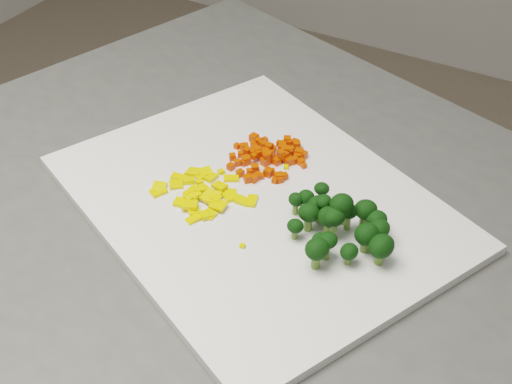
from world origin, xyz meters
The scene contains 145 objects.
cutting_board centered at (0.15, -0.08, 0.91)m, with size 0.46×0.36×0.01m, color white.
carrot_pile centered at (0.13, -0.01, 0.93)m, with size 0.10×0.10×0.03m, color red, non-canonical shape.
pepper_pile centered at (0.10, -0.11, 0.92)m, with size 0.12×0.12×0.02m, color yellow, non-canonical shape.
broccoli_pile centered at (0.26, -0.09, 0.94)m, with size 0.12×0.12×0.06m, color black, non-canonical shape.
carrot_cube_0 centered at (0.14, 0.00, 0.93)m, with size 0.01×0.01×0.01m, color red.
carrot_cube_1 centered at (0.13, -0.02, 0.92)m, with size 0.01×0.01×0.01m, color red.
carrot_cube_2 centered at (0.14, -0.03, 0.92)m, with size 0.01×0.01×0.01m, color red.
carrot_cube_3 centered at (0.14, 0.00, 0.92)m, with size 0.01×0.01×0.01m, color red.
carrot_cube_4 centered at (0.09, -0.01, 0.92)m, with size 0.01×0.01×0.01m, color red.
carrot_cube_5 centered at (0.12, 0.02, 0.92)m, with size 0.01×0.01×0.01m, color red.
carrot_cube_6 centered at (0.12, 0.03, 0.92)m, with size 0.01×0.01×0.01m, color red.
carrot_cube_7 centered at (0.16, 0.02, 0.92)m, with size 0.01×0.01×0.01m, color red.
carrot_cube_8 centered at (0.10, -0.03, 0.92)m, with size 0.01×0.01×0.01m, color red.
carrot_cube_9 centered at (0.12, -0.06, 0.92)m, with size 0.01×0.01×0.01m, color red.
carrot_cube_10 centered at (0.14, 0.02, 0.92)m, with size 0.01×0.01×0.01m, color red.
carrot_cube_11 centered at (0.09, 0.01, 0.92)m, with size 0.01×0.01×0.01m, color red.
carrot_cube_12 centered at (0.16, 0.02, 0.92)m, with size 0.01×0.01×0.01m, color red.
carrot_cube_13 centered at (0.10, -0.02, 0.92)m, with size 0.01×0.01×0.01m, color red.
carrot_cube_14 centered at (0.13, -0.01, 0.92)m, with size 0.01×0.01×0.01m, color red.
carrot_cube_15 centered at (0.12, -0.04, 0.92)m, with size 0.01×0.01×0.01m, color red.
carrot_cube_16 centered at (0.13, 0.04, 0.92)m, with size 0.01×0.01×0.01m, color red.
carrot_cube_17 centered at (0.15, -0.03, 0.92)m, with size 0.01×0.01×0.01m, color red.
carrot_cube_18 centered at (0.09, -0.02, 0.92)m, with size 0.01×0.01×0.01m, color red.
carrot_cube_19 centered at (0.12, -0.03, 0.92)m, with size 0.01×0.01×0.01m, color red.
carrot_cube_20 centered at (0.09, 0.00, 0.92)m, with size 0.01×0.01×0.01m, color red.
carrot_cube_21 centered at (0.08, -0.03, 0.92)m, with size 0.01×0.01×0.01m, color red.
carrot_cube_22 centered at (0.13, 0.03, 0.92)m, with size 0.01×0.01×0.01m, color red.
carrot_cube_23 centered at (0.14, 0.00, 0.92)m, with size 0.01×0.01×0.01m, color red.
carrot_cube_24 centered at (0.11, 0.00, 0.92)m, with size 0.01×0.01×0.01m, color red.
carrot_cube_25 centered at (0.15, 0.04, 0.92)m, with size 0.01×0.01×0.01m, color red.
carrot_cube_26 centered at (0.15, 0.00, 0.92)m, with size 0.01×0.01×0.01m, color red.
carrot_cube_27 centered at (0.10, 0.01, 0.92)m, with size 0.01×0.01×0.01m, color red.
carrot_cube_28 centered at (0.12, -0.01, 0.92)m, with size 0.01×0.01×0.01m, color red.
carrot_cube_29 centered at (0.10, -0.03, 0.92)m, with size 0.01×0.01×0.01m, color red.
carrot_cube_30 centered at (0.16, -0.03, 0.92)m, with size 0.01×0.01×0.01m, color red.
carrot_cube_31 centered at (0.09, 0.02, 0.92)m, with size 0.01×0.01×0.01m, color red.
carrot_cube_32 centered at (0.11, -0.02, 0.92)m, with size 0.01×0.01×0.01m, color red.
carrot_cube_33 centered at (0.13, 0.04, 0.92)m, with size 0.01×0.01×0.01m, color red.
carrot_cube_34 centered at (0.11, -0.01, 0.92)m, with size 0.01×0.01×0.01m, color red.
carrot_cube_35 centered at (0.13, 0.03, 0.92)m, with size 0.01×0.01×0.01m, color red.
carrot_cube_36 centered at (0.14, 0.01, 0.92)m, with size 0.01×0.01×0.01m, color red.
carrot_cube_37 centered at (0.16, 0.02, 0.92)m, with size 0.01×0.01×0.01m, color red.
carrot_cube_38 centered at (0.14, -0.01, 0.92)m, with size 0.01×0.01×0.01m, color red.
carrot_cube_39 centered at (0.09, 0.00, 0.92)m, with size 0.01×0.01×0.01m, color red.
carrot_cube_40 centered at (0.14, -0.04, 0.92)m, with size 0.01×0.01×0.01m, color red.
carrot_cube_41 centered at (0.14, -0.01, 0.92)m, with size 0.01×0.01×0.01m, color red.
carrot_cube_42 centered at (0.10, 0.02, 0.92)m, with size 0.01×0.01×0.01m, color red.
carrot_cube_43 centered at (0.12, 0.01, 0.92)m, with size 0.01×0.01×0.01m, color red.
carrot_cube_44 centered at (0.16, -0.04, 0.92)m, with size 0.01×0.01×0.01m, color red.
carrot_cube_45 centered at (0.14, 0.01, 0.92)m, with size 0.01×0.01×0.01m, color red.
carrot_cube_46 centered at (0.13, 0.02, 0.92)m, with size 0.01×0.01×0.01m, color red.
carrot_cube_47 centered at (0.14, 0.01, 0.92)m, with size 0.01×0.01×0.01m, color red.
carrot_cube_48 centered at (0.17, 0.00, 0.92)m, with size 0.01×0.01×0.01m, color red.
carrot_cube_49 centered at (0.13, -0.05, 0.92)m, with size 0.01×0.01×0.01m, color red.
carrot_cube_50 centered at (0.11, -0.01, 0.92)m, with size 0.01×0.01×0.01m, color red.
carrot_cube_51 centered at (0.10, 0.03, 0.92)m, with size 0.01×0.01×0.01m, color red.
carrot_cube_52 centered at (0.16, 0.01, 0.92)m, with size 0.01×0.01×0.01m, color red.
carrot_cube_53 centered at (0.10, 0.00, 0.92)m, with size 0.01×0.01×0.01m, color red.
carrot_cube_54 centered at (0.13, 0.02, 0.92)m, with size 0.01×0.01×0.01m, color red.
carrot_cube_55 centered at (0.14, -0.03, 0.92)m, with size 0.01×0.01×0.01m, color red.
carrot_cube_56 centered at (0.13, -0.04, 0.92)m, with size 0.01×0.01×0.01m, color red.
carrot_cube_57 centered at (0.14, 0.02, 0.92)m, with size 0.01×0.01×0.01m, color red.
carrot_cube_58 centered at (0.12, 0.02, 0.92)m, with size 0.01×0.01×0.01m, color red.
carrot_cube_59 centered at (0.12, -0.01, 0.92)m, with size 0.01×0.01×0.01m, color red.
carrot_cube_60 centered at (0.14, 0.00, 0.92)m, with size 0.01×0.01×0.01m, color red.
carrot_cube_61 centered at (0.16, -0.03, 0.92)m, with size 0.01×0.01×0.01m, color red.
carrot_cube_62 centered at (0.13, 0.03, 0.92)m, with size 0.01×0.01×0.01m, color red.
carrot_cube_63 centered at (0.12, 0.00, 0.92)m, with size 0.01×0.01×0.01m, color red.
carrot_cube_64 centered at (0.13, -0.01, 0.92)m, with size 0.01×0.01×0.01m, color red.
carrot_cube_65 centered at (0.08, 0.00, 0.92)m, with size 0.01×0.01×0.01m, color red.
carrot_cube_66 centered at (0.11, -0.05, 0.92)m, with size 0.01×0.01×0.01m, color red.
carrot_cube_67 centered at (0.11, 0.02, 0.92)m, with size 0.01×0.01×0.01m, color red.
carrot_cube_68 centered at (0.09, -0.05, 0.92)m, with size 0.01×0.01×0.01m, color red.
carrot_cube_69 centered at (0.08, 0.00, 0.92)m, with size 0.01×0.01×0.01m, color red.
carrot_cube_70 centered at (0.13, -0.01, 0.92)m, with size 0.01×0.01×0.01m, color red.
carrot_cube_71 centered at (0.16, 0.02, 0.92)m, with size 0.01×0.01×0.01m, color red.
carrot_cube_72 centered at (0.14, 0.04, 0.92)m, with size 0.01×0.01×0.01m, color red.
carrot_cube_73 centered at (0.13, -0.01, 0.93)m, with size 0.01×0.01×0.01m, color red.
carrot_cube_74 centered at (0.11, -0.01, 0.92)m, with size 0.01×0.01×0.01m, color red.
carrot_cube_75 centered at (0.12, 0.01, 0.92)m, with size 0.01×0.01×0.01m, color red.
carrot_cube_76 centered at (0.10, -0.02, 0.92)m, with size 0.01×0.01×0.01m, color red.
carrot_cube_77 centered at (0.15, -0.04, 0.92)m, with size 0.01×0.01×0.01m, color red.
carrot_cube_78 centered at (0.17, 0.01, 0.92)m, with size 0.01×0.01×0.01m, color red.
pepper_chunk_0 centered at (0.04, -0.13, 0.91)m, with size 0.02×0.01×0.00m, color yellow.
pepper_chunk_1 centered at (0.11, -0.11, 0.92)m, with size 0.01×0.01×0.00m, color yellow.
pepper_chunk_2 centered at (0.11, -0.11, 0.92)m, with size 0.02×0.02×0.00m, color yellow.
pepper_chunk_3 centered at (0.12, -0.13, 0.91)m, with size 0.02×0.01×0.00m, color yellow.
pepper_chunk_4 centered at (0.08, -0.13, 0.91)m, with size 0.01×0.01×0.00m, color yellow.
pepper_chunk_5 centered at (0.05, -0.11, 0.91)m, with size 0.01×0.02×0.00m, color yellow.
pepper_chunk_6 centered at (0.05, -0.09, 0.91)m, with size 0.02×0.01×0.00m, color yellow.
pepper_chunk_7 centered at (0.11, -0.15, 0.91)m, with size 0.02×0.01×0.00m, color yellow.
pepper_chunk_8 centered at (0.07, -0.07, 0.91)m, with size 0.02×0.02×0.00m, color yellow.
pepper_chunk_9 centered at (0.10, -0.11, 0.92)m, with size 0.02×0.02×0.00m, color yellow.
pepper_chunk_10 centered at (0.12, -0.09, 0.91)m, with size 0.02×0.02×0.00m, color yellow.
pepper_chunk_11 centered at (0.10, -0.14, 0.91)m, with size 0.01×0.02×0.00m, color yellow.
pepper_chunk_12 centered at (0.08, -0.12, 0.92)m, with size 0.02×0.01×0.00m, color yellow.
pepper_chunk_13 centered at (0.06, -0.07, 0.91)m, with size 0.02×0.02×0.00m, color yellow.
pepper_chunk_14 centered at (0.12, -0.14, 0.91)m, with size 0.01×0.02×0.00m, color yellow.
pepper_chunk_15 centered at (0.04, -0.12, 0.91)m, with size 0.02×0.02×0.01m, color yellow.
pepper_chunk_16 centered at (0.08, -0.07, 0.91)m, with size 0.01×0.02×0.00m, color yellow.
pepper_chunk_17 centered at (0.08, -0.10, 0.91)m, with size 0.02×0.01×0.00m, color yellow.
pepper_chunk_18 centered at (0.08, -0.11, 0.92)m, with size 0.02×0.01×0.00m, color yellow.
pepper_chunk_19 centered at (0.08, -0.10, 0.91)m, with size 0.01×0.01×0.00m, color yellow.
pepper_chunk_20 centered at (0.10, -0.06, 0.91)m, with size 0.02×0.01×0.00m, color yellow.
pepper_chunk_21 centered at (0.12, -0.12, 0.92)m, with size 0.02×0.02×0.00m, color yellow.
pepper_chunk_22 centered at (0.15, -0.09, 0.91)m, with size 0.02×0.01×0.00m, color yellow.
pepper_chunk_23 centered at (0.10, -0.09, 0.92)m, with size 0.02×0.01×0.00m, color yellow.
pepper_chunk_24 centered at (0.10, -0.11, 0.92)m, with size 0.02×0.02×0.00m, color yellow.
pepper_chunk_25 centered at (0.09, -0.13, 0.92)m, with size 0.02×0.02×0.00m, color yellow.
pepper_chunk_26 centered at (0.14, -0.09, 0.91)m, with size 0.02×0.01×0.00m, color yellow.
pepper_chunk_27 centered at (0.06, -0.09, 0.91)m, with size 0.01×0.01×0.00m, color yellow.
pepper_chunk_28 centered at (0.12, -0.09, 0.91)m, with size 0.02×0.02×0.00m, color yellow.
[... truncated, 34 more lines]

